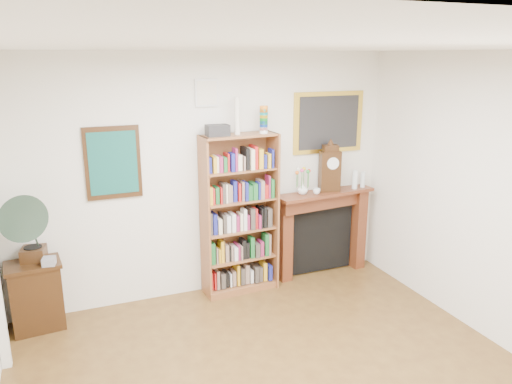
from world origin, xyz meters
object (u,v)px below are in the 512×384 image
teacup (317,191)px  flower_vase (303,189)px  cd_stack (49,261)px  gramophone (29,225)px  bottle_right (363,180)px  side_cabinet (36,296)px  bookshelf (240,206)px  fireplace (321,225)px  mantel_clock (330,169)px  bottle_left (355,179)px

teacup → flower_vase: bearing=159.3°
cd_stack → flower_vase: bearing=3.4°
gramophone → bottle_right: (3.93, 0.13, 0.06)m
cd_stack → side_cabinet: bearing=143.8°
flower_vase → teacup: 0.18m
cd_stack → teacup: (3.07, 0.11, 0.38)m
bookshelf → fireplace: bookshelf is taller
bookshelf → gramophone: (-2.23, -0.10, 0.09)m
fireplace → teacup: (-0.16, -0.12, 0.50)m
mantel_clock → bottle_right: 0.53m
bottle_right → teacup: bearing=-173.7°
bookshelf → bottle_left: bookshelf is taller
bookshelf → teacup: size_ratio=23.77×
bottle_left → bottle_right: (0.14, 0.03, -0.02)m
fireplace → bookshelf: bearing=178.1°
flower_vase → teacup: size_ratio=1.45×
bottle_right → cd_stack: bearing=-177.1°
bookshelf → cd_stack: bearing=-179.4°
mantel_clock → teacup: size_ratio=6.35×
cd_stack → fireplace: bearing=4.2°
bottle_right → bottle_left: bearing=-168.5°
flower_vase → teacup: flower_vase is taller
side_cabinet → bottle_right: 4.04m
bottle_left → flower_vase: bearing=179.1°
side_cabinet → flower_vase: 3.18m
flower_vase → fireplace: bearing=11.1°
side_cabinet → gramophone: 0.79m
bottle_right → bookshelf: bearing=-178.9°
mantel_clock → flower_vase: bearing=-167.1°
side_cabinet → mantel_clock: bearing=-4.2°
side_cabinet → mantel_clock: (3.45, 0.06, 1.03)m
bookshelf → teacup: bookshelf is taller
bottle_left → side_cabinet: bearing=-179.4°
fireplace → bottle_right: 0.79m
gramophone → mantel_clock: size_ratio=1.29×
side_cabinet → bottle_left: bearing=-4.6°
cd_stack → mantel_clock: size_ratio=0.21×
flower_vase → bottle_right: 0.88m
flower_vase → bottle_right: bearing=1.1°
bookshelf → gramophone: bearing=178.9°
cd_stack → bottle_right: size_ratio=0.60×
mantel_clock → teacup: 0.33m
side_cabinet → gramophone: gramophone is taller
mantel_clock → flower_vase: mantel_clock is taller
fireplace → flower_vase: 0.62m
cd_stack → bottle_left: size_ratio=0.50×
bookshelf → cd_stack: size_ratio=18.19×
gramophone → bookshelf: bearing=13.1°
fireplace → side_cabinet: bearing=176.1°
bookshelf → gramophone: 2.23m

